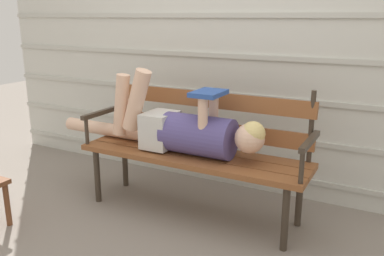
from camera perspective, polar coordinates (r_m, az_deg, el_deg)
name	(u,v)px	position (r m, az deg, el deg)	size (l,w,h in m)	color
ground_plane	(184,219)	(2.86, -1.15, -12.64)	(12.00, 12.00, 0.00)	gray
house_siding	(231,36)	(3.20, 5.42, 12.72)	(4.57, 0.08, 2.39)	beige
park_bench	(197,144)	(2.82, 0.63, -2.20)	(1.60, 0.45, 0.90)	brown
reclining_person	(181,129)	(2.77, -1.59, -0.11)	(1.67, 0.27, 0.57)	#514784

